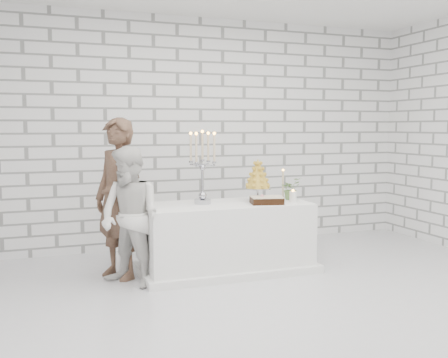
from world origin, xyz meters
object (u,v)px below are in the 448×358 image
bride (130,217)px  candelabra (202,167)px  groom (118,198)px  croquembouche (258,180)px  cake_table (227,237)px

bride → candelabra: 0.97m
groom → croquembouche: size_ratio=3.53×
bride → candelabra: (0.83, 0.24, 0.45)m
bride → croquembouche: bride is taller
cake_table → bride: bride is taller
candelabra → croquembouche: (0.65, -0.01, -0.16)m
groom → bride: bearing=-22.6°
bride → croquembouche: bearing=61.4°
groom → croquembouche: groom is taller
cake_table → groom: 1.25m
groom → croquembouche: bearing=52.8°
candelabra → bride: bearing=-163.7°
cake_table → candelabra: 0.82m
cake_table → groom: (-1.15, 0.14, 0.46)m
candelabra → cake_table: bearing=-11.3°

